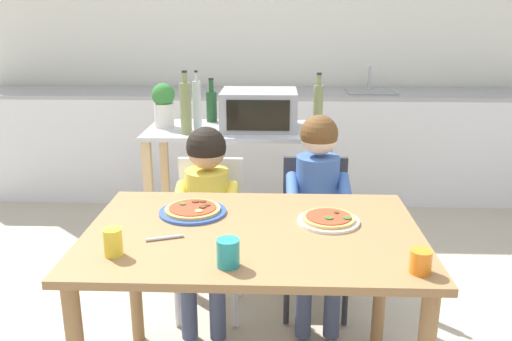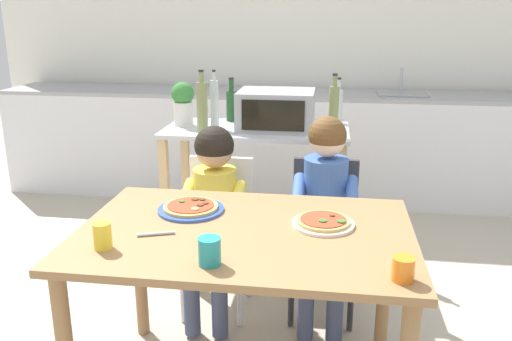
# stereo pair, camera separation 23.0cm
# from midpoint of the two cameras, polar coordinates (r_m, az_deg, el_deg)

# --- Properties ---
(ground_plane) EXTENTS (11.74, 11.74, 0.00)m
(ground_plane) POSITION_cam_midpoint_polar(r_m,az_deg,el_deg) (3.45, 4.03, -10.30)
(ground_plane) COLOR #B7AD99
(back_wall_tiled) EXTENTS (5.57, 0.14, 2.70)m
(back_wall_tiled) POSITION_cam_midpoint_polar(r_m,az_deg,el_deg) (4.90, 6.00, 14.15)
(back_wall_tiled) COLOR white
(back_wall_tiled) RESTS_ON ground
(kitchen_counter) EXTENTS (5.01, 0.60, 1.11)m
(kitchen_counter) POSITION_cam_midpoint_polar(r_m,az_deg,el_deg) (4.62, 5.47, 2.76)
(kitchen_counter) COLOR silver
(kitchen_counter) RESTS_ON ground
(kitchen_island_cart) EXTENTS (1.13, 0.55, 0.87)m
(kitchen_island_cart) POSITION_cam_midpoint_polar(r_m,az_deg,el_deg) (3.36, 1.99, -0.30)
(kitchen_island_cart) COLOR #B7BABF
(kitchen_island_cart) RESTS_ON ground
(toaster_oven) EXTENTS (0.45, 0.38, 0.23)m
(toaster_oven) POSITION_cam_midpoint_polar(r_m,az_deg,el_deg) (3.25, 4.22, 6.46)
(toaster_oven) COLOR #999BA0
(toaster_oven) RESTS_ON kitchen_island_cart
(bottle_squat_spirits) EXTENTS (0.06, 0.06, 0.37)m
(bottle_squat_spirits) POSITION_cam_midpoint_polar(r_m,az_deg,el_deg) (3.14, -3.69, 6.84)
(bottle_squat_spirits) COLOR olive
(bottle_squat_spirits) RESTS_ON kitchen_island_cart
(bottle_tall_green_wine) EXTENTS (0.06, 0.06, 0.36)m
(bottle_tall_green_wine) POSITION_cam_midpoint_polar(r_m,az_deg,el_deg) (3.08, 10.43, 6.34)
(bottle_tall_green_wine) COLOR olive
(bottle_tall_green_wine) RESTS_ON kitchen_island_cart
(bottle_clear_vinegar) EXTENTS (0.06, 0.06, 0.29)m
(bottle_clear_vinegar) POSITION_cam_midpoint_polar(r_m,az_deg,el_deg) (3.47, 10.66, 6.82)
(bottle_clear_vinegar) COLOR #ADB7B2
(bottle_clear_vinegar) RESTS_ON kitchen_island_cart
(bottle_brown_beer) EXTENTS (0.05, 0.05, 0.36)m
(bottle_brown_beer) POSITION_cam_midpoint_polar(r_m,az_deg,el_deg) (3.25, -2.42, 7.09)
(bottle_brown_beer) COLOR #ADB7B2
(bottle_brown_beer) RESTS_ON kitchen_island_cart
(bottle_slim_sauce) EXTENTS (0.07, 0.07, 0.28)m
(bottle_slim_sauce) POSITION_cam_midpoint_polar(r_m,az_deg,el_deg) (3.49, -0.73, 7.08)
(bottle_slim_sauce) COLOR #1E4723
(bottle_slim_sauce) RESTS_ON kitchen_island_cart
(potted_herb_plant) EXTENTS (0.14, 0.14, 0.27)m
(potted_herb_plant) POSITION_cam_midpoint_polar(r_m,az_deg,el_deg) (3.36, -5.86, 7.27)
(potted_herb_plant) COLOR beige
(potted_herb_plant) RESTS_ON kitchen_island_cart
(dining_table) EXTENTS (1.29, 0.86, 0.76)m
(dining_table) POSITION_cam_midpoint_polar(r_m,az_deg,el_deg) (2.12, 1.99, -9.02)
(dining_table) COLOR olive
(dining_table) RESTS_ON ground
(dining_chair_left) EXTENTS (0.36, 0.36, 0.81)m
(dining_chair_left) POSITION_cam_midpoint_polar(r_m,az_deg,el_deg) (2.85, -1.71, -5.68)
(dining_chair_left) COLOR silver
(dining_chair_left) RESTS_ON ground
(dining_chair_right) EXTENTS (0.36, 0.36, 0.81)m
(dining_chair_right) POSITION_cam_midpoint_polar(r_m,az_deg,el_deg) (2.85, 9.58, -5.92)
(dining_chair_right) COLOR #333338
(dining_chair_right) RESTS_ON ground
(child_in_yellow_shirt) EXTENTS (0.32, 0.42, 1.00)m
(child_in_yellow_shirt) POSITION_cam_midpoint_polar(r_m,az_deg,el_deg) (2.68, -2.18, -3.08)
(child_in_yellow_shirt) COLOR #424C6B
(child_in_yellow_shirt) RESTS_ON ground
(child_in_blue_striped_shirt) EXTENTS (0.32, 0.42, 1.06)m
(child_in_blue_striped_shirt) POSITION_cam_midpoint_polar(r_m,az_deg,el_deg) (2.67, 9.83, -2.96)
(child_in_blue_striped_shirt) COLOR #424C6B
(child_in_blue_striped_shirt) RESTS_ON ground
(pizza_plate_blue_rimmed) EXTENTS (0.28, 0.28, 0.03)m
(pizza_plate_blue_rimmed) POSITION_cam_midpoint_polar(r_m,az_deg,el_deg) (2.26, -4.08, -4.08)
(pizza_plate_blue_rimmed) COLOR #3356B7
(pizza_plate_blue_rimmed) RESTS_ON dining_table
(pizza_plate_white) EXTENTS (0.25, 0.25, 0.03)m
(pizza_plate_white) POSITION_cam_midpoint_polar(r_m,az_deg,el_deg) (2.14, 10.28, -5.53)
(pizza_plate_white) COLOR white
(pizza_plate_white) RESTS_ON dining_table
(drinking_cup_orange) EXTENTS (0.07, 0.07, 0.08)m
(drinking_cup_orange) POSITION_cam_midpoint_polar(r_m,az_deg,el_deg) (1.79, 19.09, -9.99)
(drinking_cup_orange) COLOR orange
(drinking_cup_orange) RESTS_ON dining_table
(drinking_cup_yellow) EXTENTS (0.07, 0.07, 0.10)m
(drinking_cup_yellow) POSITION_cam_midpoint_polar(r_m,az_deg,el_deg) (1.95, -12.84, -6.88)
(drinking_cup_yellow) COLOR yellow
(drinking_cup_yellow) RESTS_ON dining_table
(drinking_cup_teal) EXTENTS (0.08, 0.08, 0.10)m
(drinking_cup_teal) POSITION_cam_midpoint_polar(r_m,az_deg,el_deg) (1.79, -1.28, -8.70)
(drinking_cup_teal) COLOR teal
(drinking_cup_teal) RESTS_ON dining_table
(serving_spoon) EXTENTS (0.14, 0.06, 0.01)m
(serving_spoon) POSITION_cam_midpoint_polar(r_m,az_deg,el_deg) (2.04, -7.44, -6.79)
(serving_spoon) COLOR #B7BABF
(serving_spoon) RESTS_ON dining_table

